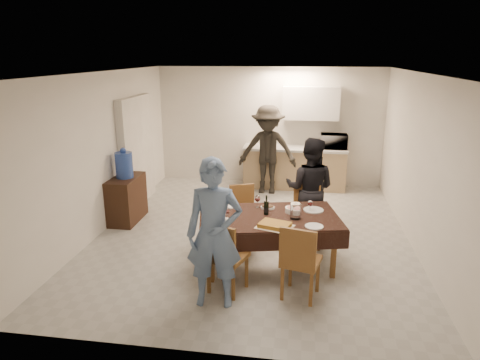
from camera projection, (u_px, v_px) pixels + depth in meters
The scene contains 33 objects.
floor at pixel (253, 233), 7.11m from camera, with size 5.00×6.00×0.02m, color #A2A29E.
ceiling at pixel (254, 73), 6.37m from camera, with size 5.00×6.00×0.02m, color white.
wall_back at pixel (269, 126), 9.58m from camera, with size 5.00×0.02×2.60m, color silver.
wall_front at pixel (215, 234), 3.90m from camera, with size 5.00×0.02×2.60m, color silver.
wall_left at pixel (104, 152), 7.09m from camera, with size 0.02×6.00×2.60m, color silver.
wall_right at pixel (419, 163), 6.39m from camera, with size 0.02×6.00×2.60m, color silver.
stub_partition at pixel (137, 151), 8.29m from camera, with size 0.15×1.40×2.10m, color silver.
kitchen_base_cabinet at pixel (294, 168), 9.44m from camera, with size 2.20×0.60×0.86m, color tan.
kitchen_worktop at pixel (295, 148), 9.31m from camera, with size 2.24×0.64×0.05m, color beige.
upper_cabinet at pixel (311, 103), 9.13m from camera, with size 1.20×0.34×0.70m, color silver.
dining_table at pixel (269, 218), 5.87m from camera, with size 2.08×1.48×0.74m.
chair_near_left at pixel (226, 251), 5.17m from camera, with size 0.55×0.56×0.51m.
chair_near_right at pixel (301, 256), 5.04m from camera, with size 0.53×0.53×0.52m.
chair_far_left at pixel (244, 211), 6.61m from camera, with size 0.52×0.53×0.48m.
chair_far_right at pixel (302, 212), 6.47m from camera, with size 0.54×0.55×0.51m.
console at pixel (127, 199), 7.56m from camera, with size 0.43×0.86×0.80m, color black.
water_jug at pixel (124, 165), 7.38m from camera, with size 0.30×0.30×0.45m, color #3254B5.
wine_bottle at pixel (266, 205), 5.87m from camera, with size 0.07×0.07×0.28m, color black, non-canonical shape.
water_pitcher at pixel (295, 211), 5.73m from camera, with size 0.14×0.14×0.22m, color white.
savoury_tart at pixel (275, 225), 5.48m from camera, with size 0.45×0.34×0.06m, color #AA8332.
salad_bowl at pixel (292, 210), 5.98m from camera, with size 0.19×0.19×0.07m, color white.
mushroom_dish at pixel (268, 208), 6.13m from camera, with size 0.18×0.18×0.03m, color white.
wine_glass_a at pixel (227, 214), 5.67m from camera, with size 0.08×0.08×0.19m, color white, non-canonical shape.
wine_glass_b at pixel (310, 206), 5.99m from camera, with size 0.08×0.08×0.17m, color white, non-canonical shape.
wine_glass_c at pixel (257, 202), 6.14m from camera, with size 0.08×0.08×0.19m, color white, non-canonical shape.
plate_near_left at pixel (222, 221), 5.66m from camera, with size 0.26×0.26×0.02m, color white.
plate_near_right at pixel (314, 226), 5.49m from camera, with size 0.24×0.24×0.01m, color white.
plate_far_left at pixel (230, 206), 6.23m from camera, with size 0.24×0.24×0.01m, color white.
plate_far_right at pixel (313, 210), 6.06m from camera, with size 0.28×0.28×0.02m, color white.
microwave at pixel (334, 141), 9.15m from camera, with size 0.56×0.38×0.31m, color silver.
person_near at pixel (214, 234), 4.90m from camera, with size 0.65×0.43×1.78m, color slate.
person_far at pixel (310, 189), 6.75m from camera, with size 0.80×0.62×1.64m, color black.
person_kitchen at pixel (268, 150), 8.95m from camera, with size 1.21×0.69×1.87m, color black.
Camera 1 is at (0.76, -6.52, 2.88)m, focal length 32.00 mm.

